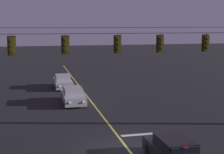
# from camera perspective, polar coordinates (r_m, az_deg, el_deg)

# --- Properties ---
(ground_plane) EXTENTS (180.00, 180.00, 0.00)m
(ground_plane) POSITION_cam_1_polar(r_m,az_deg,el_deg) (19.18, 2.59, -11.92)
(ground_plane) COLOR black
(lane_centre_stripe) EXTENTS (0.14, 60.00, 0.01)m
(lane_centre_stripe) POSITION_cam_1_polar(r_m,az_deg,el_deg) (27.24, -2.44, -5.56)
(lane_centre_stripe) COLOR #D1C64C
(lane_centre_stripe) RESTS_ON ground
(stop_bar_paint) EXTENTS (3.40, 0.36, 0.01)m
(stop_bar_paint) POSITION_cam_1_polar(r_m,az_deg,el_deg) (21.59, 5.98, -9.52)
(stop_bar_paint) COLOR silver
(stop_bar_paint) RESTS_ON ground
(signal_span_assembly) EXTENTS (19.32, 0.32, 7.66)m
(signal_span_assembly) POSITION_cam_1_polar(r_m,az_deg,el_deg) (20.71, 0.64, 1.06)
(signal_span_assembly) COLOR #2D2116
(signal_span_assembly) RESTS_ON ground
(traffic_light_leftmost) EXTENTS (0.48, 0.41, 1.22)m
(traffic_light_leftmost) POSITION_cam_1_polar(r_m,az_deg,el_deg) (19.95, -16.58, 5.07)
(traffic_light_leftmost) COLOR black
(traffic_light_left_inner) EXTENTS (0.48, 0.41, 1.22)m
(traffic_light_left_inner) POSITION_cam_1_polar(r_m,az_deg,el_deg) (20.01, -7.84, 5.37)
(traffic_light_left_inner) COLOR black
(traffic_light_centre) EXTENTS (0.48, 0.41, 1.22)m
(traffic_light_centre) POSITION_cam_1_polar(r_m,az_deg,el_deg) (20.56, 1.04, 5.54)
(traffic_light_centre) COLOR black
(traffic_light_right_inner) EXTENTS (0.48, 0.41, 1.22)m
(traffic_light_right_inner) POSITION_cam_1_polar(r_m,az_deg,el_deg) (21.41, 8.23, 5.59)
(traffic_light_right_inner) COLOR black
(traffic_light_rightmost) EXTENTS (0.48, 0.41, 1.22)m
(traffic_light_rightmost) POSITION_cam_1_polar(r_m,az_deg,el_deg) (22.75, 15.62, 5.54)
(traffic_light_rightmost) COLOR black
(car_waiting_near_lane) EXTENTS (1.80, 4.33, 1.39)m
(car_waiting_near_lane) POSITION_cam_1_polar(r_m,az_deg,el_deg) (17.14, 10.41, -12.34)
(car_waiting_near_lane) COLOR black
(car_waiting_near_lane) RESTS_ON ground
(car_oncoming_lead) EXTENTS (1.80, 4.42, 1.39)m
(car_oncoming_lead) POSITION_cam_1_polar(r_m,az_deg,el_deg) (29.54, -6.60, -3.18)
(car_oncoming_lead) COLOR #A5A5AD
(car_oncoming_lead) RESTS_ON ground
(car_oncoming_trailing) EXTENTS (1.80, 4.42, 1.39)m
(car_oncoming_trailing) POSITION_cam_1_polar(r_m,az_deg,el_deg) (36.78, -8.28, -0.80)
(car_oncoming_trailing) COLOR #A5A5AD
(car_oncoming_trailing) RESTS_ON ground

